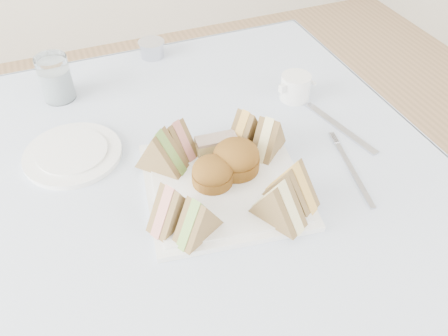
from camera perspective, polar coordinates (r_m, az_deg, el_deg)
name	(u,v)px	position (r m, az deg, el deg)	size (l,w,h in m)	color
table	(194,282)	(1.22, -3.60, -13.52)	(0.90, 0.90, 0.74)	brown
tablecloth	(186,174)	(0.93, -4.58, -0.72)	(1.02, 1.02, 0.01)	silver
serving_plate	(224,185)	(0.89, 0.00, -2.07)	(0.29, 0.29, 0.01)	white
sandwich_fl_a	(172,204)	(0.80, -6.30, -4.34)	(0.09, 0.04, 0.08)	brown
sandwich_fl_b	(197,217)	(0.78, -3.21, -5.92)	(0.09, 0.04, 0.08)	brown
sandwich_fr_a	(292,183)	(0.84, 8.23, -1.74)	(0.10, 0.05, 0.09)	brown
sandwich_fr_b	(279,201)	(0.80, 6.63, -3.96)	(0.10, 0.05, 0.09)	brown
sandwich_bl_a	(160,150)	(0.90, -7.65, 2.17)	(0.10, 0.05, 0.09)	brown
sandwich_bl_b	(177,137)	(0.93, -5.70, 3.70)	(0.09, 0.04, 0.08)	brown
sandwich_br_a	(269,135)	(0.94, 5.39, 4.00)	(0.09, 0.04, 0.08)	brown
sandwich_br_b	(246,127)	(0.95, 2.62, 4.96)	(0.09, 0.04, 0.08)	brown
scone_left	(212,173)	(0.87, -1.41, -0.56)	(0.08, 0.08, 0.05)	brown
scone_right	(236,158)	(0.90, 1.48, 1.25)	(0.09, 0.09, 0.06)	brown
pastry_slice	(216,145)	(0.94, -0.93, 2.77)	(0.08, 0.03, 0.04)	tan
side_plate	(73,154)	(1.01, -17.73, 1.60)	(0.20, 0.20, 0.01)	white
water_glass	(55,78)	(1.16, -19.62, 10.14)	(0.07, 0.07, 0.11)	white
tea_strainer	(152,50)	(1.29, -8.66, 13.90)	(0.07, 0.07, 0.04)	#B9B9C5
knife	(340,127)	(1.06, 13.76, 4.76)	(0.02, 0.21, 0.00)	#B9B9C5
fork	(354,174)	(0.96, 15.34, -0.66)	(0.01, 0.19, 0.00)	#B9B9C5
creamer_jug	(295,87)	(1.12, 8.58, 9.59)	(0.07, 0.07, 0.06)	white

